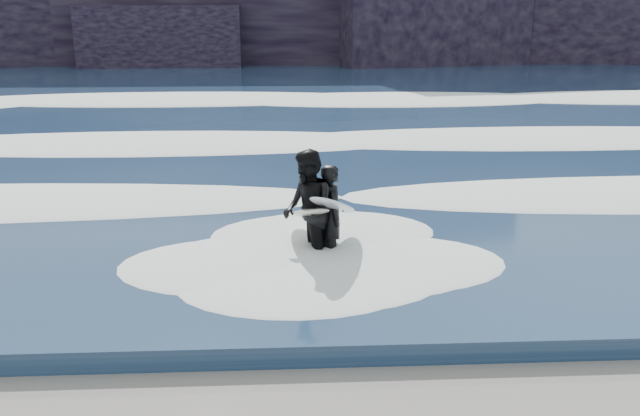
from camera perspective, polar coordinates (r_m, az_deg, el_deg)
The scene contains 6 objects.
sea at distance 33.92m, azimuth -2.18°, elevation 9.27°, with size 90.00×52.00×0.30m, color navy.
foam_near at distance 14.21m, azimuth -0.77°, elevation 0.49°, with size 60.00×3.20×0.20m, color white.
foam_mid at distance 21.02m, azimuth -1.56°, elevation 5.71°, with size 60.00×4.00×0.24m, color white.
foam_far at distance 29.91m, azimuth -2.05°, elevation 8.91°, with size 60.00×4.80×0.30m, color white.
surfer_left at distance 11.79m, azimuth 0.50°, elevation -0.52°, with size 1.07×2.12×1.69m.
surfer_right at distance 11.55m, azimuth -0.83°, elevation -0.16°, with size 1.48×1.99×1.98m.
Camera 1 is at (-0.55, -4.66, 4.25)m, focal length 40.00 mm.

